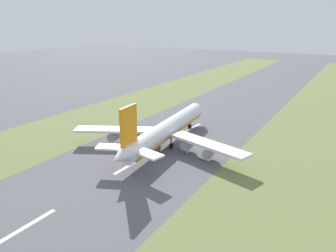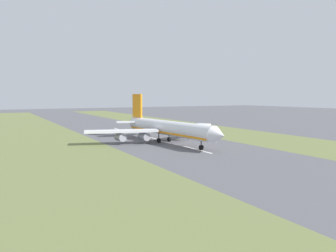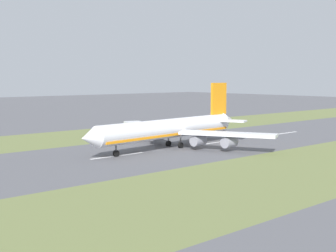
{
  "view_description": "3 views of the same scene",
  "coord_description": "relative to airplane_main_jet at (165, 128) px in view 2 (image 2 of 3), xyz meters",
  "views": [
    {
      "loc": [
        57.41,
        -99.95,
        42.14
      ],
      "look_at": [
        1.06,
        -4.6,
        7.0
      ],
      "focal_mm": 35.0,
      "sensor_mm": 36.0,
      "label": 1
    },
    {
      "loc": [
        65.09,
        112.76,
        19.36
      ],
      "look_at": [
        1.06,
        -4.6,
        7.0
      ],
      "focal_mm": 35.0,
      "sensor_mm": 36.0,
      "label": 2
    },
    {
      "loc": [
        -107.66,
        91.08,
        22.16
      ],
      "look_at": [
        1.06,
        -4.6,
        7.0
      ],
      "focal_mm": 50.0,
      "sensor_mm": 36.0,
      "label": 3
    }
  ],
  "objects": [
    {
      "name": "ground_plane",
      "position": [
        -1.25,
        6.49,
        -6.02
      ],
      "size": [
        800.0,
        800.0,
        0.0
      ],
      "primitive_type": "plane",
      "color": "#56565B"
    },
    {
      "name": "grass_median_west",
      "position": [
        -46.25,
        6.49,
        -6.02
      ],
      "size": [
        40.0,
        600.0,
        0.01
      ],
      "primitive_type": "cube",
      "color": "olive",
      "rests_on": "ground"
    },
    {
      "name": "grass_median_east",
      "position": [
        43.75,
        6.49,
        -6.02
      ],
      "size": [
        40.0,
        600.0,
        0.01
      ],
      "primitive_type": "cube",
      "color": "olive",
      "rests_on": "ground"
    },
    {
      "name": "centreline_dash_near",
      "position": [
        -1.25,
        -58.1,
        -6.01
      ],
      "size": [
        1.2,
        18.0,
        0.01
      ],
      "primitive_type": "cube",
      "color": "silver",
      "rests_on": "ground"
    },
    {
      "name": "centreline_dash_mid",
      "position": [
        -1.25,
        -18.1,
        -6.01
      ],
      "size": [
        1.2,
        18.0,
        0.01
      ],
      "primitive_type": "cube",
      "color": "silver",
      "rests_on": "ground"
    },
    {
      "name": "centreline_dash_far",
      "position": [
        -1.25,
        21.9,
        -6.01
      ],
      "size": [
        1.2,
        18.0,
        0.01
      ],
      "primitive_type": "cube",
      "color": "silver",
      "rests_on": "ground"
    },
    {
      "name": "airplane_main_jet",
      "position": [
        0.0,
        0.0,
        0.0
      ],
      "size": [
        63.84,
        67.22,
        20.2
      ],
      "color": "white",
      "rests_on": "ground"
    }
  ]
}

